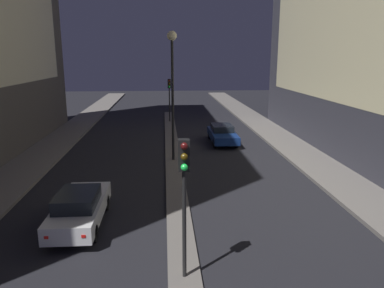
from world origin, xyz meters
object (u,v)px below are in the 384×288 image
at_px(car_right_lane, 222,134).
at_px(car_left_lane, 80,208).
at_px(street_lamp, 172,69).
at_px(traffic_light_mid, 169,90).
at_px(traffic_light_near, 184,178).

bearing_deg(car_right_lane, car_left_lane, -119.27).
relative_size(car_left_lane, car_right_lane, 0.98).
height_order(street_lamp, car_right_lane, street_lamp).
xyz_separation_m(street_lamp, car_right_lane, (3.89, 4.90, -5.08)).
relative_size(traffic_light_mid, street_lamp, 0.53).
height_order(car_left_lane, car_right_lane, car_left_lane).
height_order(traffic_light_near, traffic_light_mid, same).
relative_size(traffic_light_near, car_left_lane, 0.89).
bearing_deg(traffic_light_mid, traffic_light_near, -90.00).
xyz_separation_m(traffic_light_near, car_left_lane, (-3.89, 3.97, -2.45)).
distance_m(traffic_light_near, traffic_light_mid, 27.27).
distance_m(traffic_light_mid, car_left_lane, 23.75).
xyz_separation_m(traffic_light_mid, car_left_lane, (-3.89, -23.30, -2.45)).
height_order(street_lamp, car_left_lane, street_lamp).
bearing_deg(car_right_lane, traffic_light_near, -102.30).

